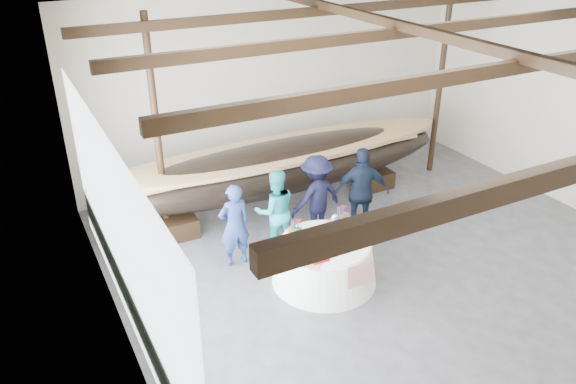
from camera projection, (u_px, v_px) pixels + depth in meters
floor at (429, 292)px, 9.93m from camera, size 10.00×12.00×0.01m
wall_back at (276, 85)px, 13.66m from camera, size 10.00×0.02×4.50m
wall_left at (131, 259)px, 6.84m from camera, size 0.02×12.00×4.50m
ceiling at (465, 33)px, 7.91m from camera, size 10.00×12.00×0.01m
pavilion_structure at (427, 58)px, 8.70m from camera, size 9.80×11.76×4.50m
open_bay at (121, 248)px, 7.84m from camera, size 0.03×7.00×3.20m
longboat_display at (282, 166)px, 12.38m from camera, size 8.28×1.66×1.55m
banquet_table at (324, 262)px, 10.07m from camera, size 1.90×1.90×0.81m
tabletop_items at (319, 231)px, 9.94m from camera, size 1.77×1.41×0.40m
guest_woman_blue at (234, 225)px, 10.40m from camera, size 0.60×0.40×1.66m
guest_woman_teal at (275, 211)px, 10.85m from camera, size 0.94×0.79×1.70m
guest_man_left at (316, 197)px, 11.29m from camera, size 1.21×0.77×1.78m
guest_man_right at (362, 192)px, 11.33m from camera, size 1.21×0.87×1.90m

